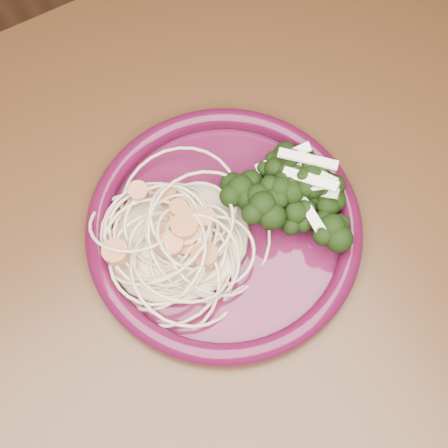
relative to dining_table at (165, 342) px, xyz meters
name	(u,v)px	position (x,y,z in m)	size (l,w,h in m)	color
dining_table	(165,342)	(0.00, 0.00, 0.00)	(1.20, 0.80, 0.75)	#472814
dinner_plate	(224,228)	(0.10, 0.05, 0.11)	(0.33, 0.33, 0.02)	#440D26
spaghetti_pile	(178,237)	(0.06, 0.06, 0.12)	(0.15, 0.13, 0.03)	#C7B390
scallop_cluster	(175,221)	(0.06, 0.06, 0.16)	(0.13, 0.13, 0.04)	#C67D4C
broccoli_pile	(279,202)	(0.16, 0.03, 0.13)	(0.09, 0.15, 0.05)	black
onion_garnish	(282,188)	(0.16, 0.03, 0.16)	(0.06, 0.09, 0.05)	white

